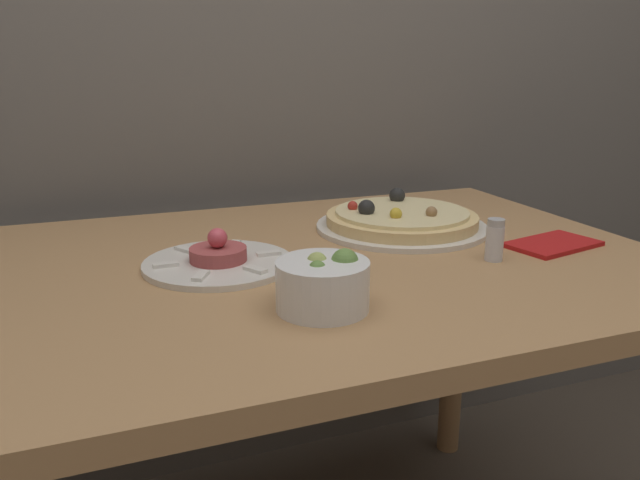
% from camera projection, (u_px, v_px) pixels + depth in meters
% --- Properties ---
extents(dining_table, '(1.18, 0.85, 0.74)m').
position_uv_depth(dining_table, '(319.00, 311.00, 1.10)').
color(dining_table, '#AD7F51').
rests_on(dining_table, ground_plane).
extents(pizza_plate, '(0.34, 0.34, 0.07)m').
position_uv_depth(pizza_plate, '(401.00, 220.00, 1.24)').
color(pizza_plate, silver).
rests_on(pizza_plate, dining_table).
extents(tartare_plate, '(0.25, 0.25, 0.06)m').
position_uv_depth(tartare_plate, '(218.00, 260.00, 1.02)').
color(tartare_plate, silver).
rests_on(tartare_plate, dining_table).
extents(small_bowl, '(0.13, 0.13, 0.08)m').
position_uv_depth(small_bowl, '(323.00, 284.00, 0.84)').
color(small_bowl, white).
rests_on(small_bowl, dining_table).
extents(napkin, '(0.18, 0.13, 0.01)m').
position_uv_depth(napkin, '(553.00, 244.00, 1.13)').
color(napkin, red).
rests_on(napkin, dining_table).
extents(salt_shaker, '(0.03, 0.03, 0.07)m').
position_uv_depth(salt_shaker, '(495.00, 240.00, 1.04)').
color(salt_shaker, silver).
rests_on(salt_shaker, dining_table).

